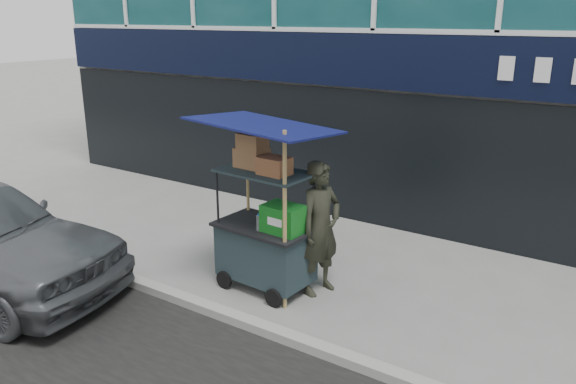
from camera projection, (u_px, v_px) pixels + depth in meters
The scene contains 4 objects.
ground at pixel (232, 311), 7.24m from camera, with size 80.00×80.00×0.00m, color slate.
curb at pixel (222, 313), 7.07m from camera, with size 80.00×0.18×0.12m, color gray.
vendor_cart at pixel (266, 231), 7.62m from camera, with size 1.84×1.36×2.40m.
vendor_man at pixel (321, 228), 7.50m from camera, with size 0.67×0.44×1.85m, color black.
Camera 1 is at (4.17, -4.97, 3.65)m, focal length 35.00 mm.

